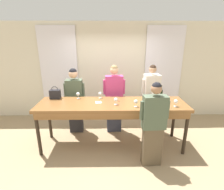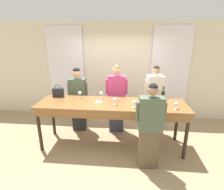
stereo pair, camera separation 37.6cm
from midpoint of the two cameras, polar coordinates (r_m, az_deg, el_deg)
ground_plane at (r=4.22m, az=2.55°, el=-15.91°), size 18.00×18.00×0.00m
wall_back at (r=5.24m, az=3.68°, el=7.59°), size 12.00×0.06×2.80m
curtain_panel_left at (r=5.44m, az=-12.72°, el=6.99°), size 1.07×0.03×2.69m
curtain_panel_right at (r=5.36m, az=20.23°, el=6.15°), size 1.07×0.03×2.69m
tasting_bar at (r=3.75m, az=2.73°, el=-3.98°), size 3.17×0.85×1.04m
wine_bottle at (r=4.06m, az=18.85°, el=-0.14°), size 0.08×0.08×0.32m
handbag at (r=4.24m, az=-14.80°, el=0.85°), size 0.23×0.13×0.29m
wine_glass_front_left at (r=4.09m, az=-7.92°, el=0.59°), size 0.08×0.08×0.15m
wine_glass_front_mid at (r=3.67m, az=23.05°, el=-2.80°), size 0.08×0.08×0.15m
wine_glass_front_right at (r=3.61m, az=3.93°, el=-1.67°), size 0.08×0.08×0.15m
wine_glass_center_left at (r=4.11m, az=16.62°, el=0.09°), size 0.08×0.08×0.15m
wine_glass_center_mid at (r=4.02m, az=-0.87°, el=0.44°), size 0.08×0.08×0.15m
wine_glass_center_right at (r=3.51m, az=10.41°, el=-2.56°), size 0.08×0.08×0.15m
napkin at (r=3.79m, az=-1.66°, el=-2.28°), size 0.14×0.14×0.00m
pen at (r=3.85m, az=4.74°, el=-1.94°), size 0.09×0.12×0.01m
guest_olive_jacket at (r=4.54m, az=-8.67°, el=-1.29°), size 0.51×0.27×1.67m
guest_pink_top at (r=4.40m, az=3.92°, el=-1.20°), size 0.55×0.24×1.75m
guest_cream_sweater at (r=4.48m, az=15.83°, el=-1.74°), size 0.49×0.31×1.75m
host_pouring at (r=3.28m, az=15.60°, el=-10.05°), size 0.54×0.23×1.65m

